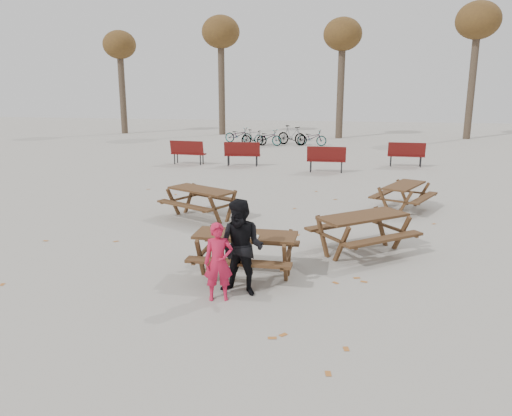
% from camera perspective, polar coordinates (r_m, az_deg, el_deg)
% --- Properties ---
extents(ground, '(80.00, 80.00, 0.00)m').
position_cam_1_polar(ground, '(9.08, -1.18, -7.64)').
color(ground, gray).
rests_on(ground, ground).
extents(main_picnic_table, '(1.80, 1.45, 0.78)m').
position_cam_1_polar(main_picnic_table, '(8.88, -1.20, -4.11)').
color(main_picnic_table, '#3A2115').
rests_on(main_picnic_table, ground).
extents(food_tray, '(0.18, 0.11, 0.03)m').
position_cam_1_polar(food_tray, '(8.60, -0.31, -3.27)').
color(food_tray, white).
rests_on(food_tray, main_picnic_table).
extents(bread_roll, '(0.14, 0.06, 0.05)m').
position_cam_1_polar(bread_roll, '(8.59, -0.31, -3.00)').
color(bread_roll, tan).
rests_on(bread_roll, food_tray).
extents(soda_bottle, '(0.07, 0.07, 0.17)m').
position_cam_1_polar(soda_bottle, '(8.70, -3.22, -2.72)').
color(soda_bottle, silver).
rests_on(soda_bottle, main_picnic_table).
extents(child, '(0.53, 0.42, 1.26)m').
position_cam_1_polar(child, '(7.89, -4.31, -6.16)').
color(child, '#C1183C').
rests_on(child, ground).
extents(adult, '(0.87, 0.73, 1.58)m').
position_cam_1_polar(adult, '(8.03, -1.66, -4.56)').
color(adult, black).
rests_on(adult, ground).
extents(picnic_table_east, '(2.37, 2.32, 0.79)m').
position_cam_1_polar(picnic_table_east, '(10.32, 12.06, -2.94)').
color(picnic_table_east, '#3A2115').
rests_on(picnic_table_east, ground).
extents(picnic_table_north, '(2.23, 2.09, 0.76)m').
position_cam_1_polar(picnic_table_north, '(12.83, -6.23, 0.51)').
color(picnic_table_north, '#3A2115').
rests_on(picnic_table_north, ground).
extents(picnic_table_far, '(1.92, 2.08, 0.72)m').
position_cam_1_polar(picnic_table_far, '(14.15, 16.50, 1.18)').
color(picnic_table_far, '#3A2115').
rests_on(picnic_table_far, ground).
extents(park_bench_row, '(10.74, 2.55, 1.03)m').
position_cam_1_polar(park_bench_row, '(20.87, 3.84, 6.10)').
color(park_bench_row, '#601413').
rests_on(park_bench_row, ground).
extents(bicycle_row, '(6.17, 2.02, 1.10)m').
position_cam_1_polar(bicycle_row, '(28.80, 2.08, 8.18)').
color(bicycle_row, black).
rests_on(bicycle_row, ground).
extents(tree_row, '(32.17, 3.52, 8.26)m').
position_cam_1_polar(tree_row, '(33.55, 9.71, 18.58)').
color(tree_row, '#382B21').
rests_on(tree_row, ground).
extents(fallen_leaves, '(11.00, 11.00, 0.01)m').
position_cam_1_polar(fallen_leaves, '(11.33, 3.90, -3.22)').
color(fallen_leaves, '#A86028').
rests_on(fallen_leaves, ground).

